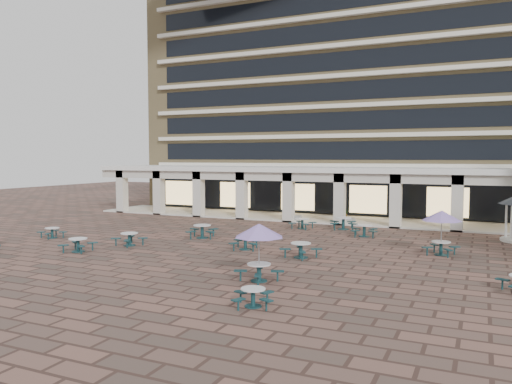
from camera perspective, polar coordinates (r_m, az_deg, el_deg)
ground at (r=28.48m, az=-1.21°, el=-6.56°), size 120.00×120.00×0.00m
apartment_building at (r=52.64m, az=11.19°, el=11.99°), size 40.00×15.50×25.20m
retail_arcade at (r=41.88m, az=7.63°, el=0.93°), size 42.00×6.60×4.40m
picnic_table_0 at (r=34.89m, az=-22.27°, el=-4.24°), size 1.80×1.80×0.67m
picnic_table_1 at (r=29.37m, az=-19.67°, el=-5.58°), size 1.89×1.89×0.75m
picnic_table_2 at (r=17.78m, az=-0.33°, el=-11.76°), size 1.78×1.78×0.66m
picnic_table_5 at (r=28.32m, az=-1.22°, el=-5.70°), size 1.94×1.94×0.75m
picnic_table_6 at (r=20.93m, az=0.35°, el=-4.68°), size 2.10×2.10×2.43m
picnic_table_7 at (r=26.16m, az=5.14°, el=-6.47°), size 2.12×2.12×0.79m
picnic_table_8 at (r=30.50m, az=-14.27°, el=-5.11°), size 1.99×1.99×0.76m
picnic_table_9 at (r=32.49m, az=-6.17°, el=-4.35°), size 2.32×2.32×0.86m
picnic_table_10 at (r=33.65m, az=12.27°, el=-4.22°), size 1.95×1.95×0.78m
picnic_table_11 at (r=28.28m, az=20.46°, el=-2.74°), size 2.06×2.06×2.38m
picnic_table_12 at (r=36.58m, az=5.31°, el=-3.50°), size 1.86×1.86×0.76m
picnic_table_13 at (r=36.68m, az=9.95°, el=-3.43°), size 2.29×2.29×0.87m
planter_left at (r=40.93m, az=4.16°, el=-2.73°), size 1.50×0.60×1.16m
planter_right at (r=39.62m, az=10.15°, el=-2.99°), size 1.50×0.65×1.18m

